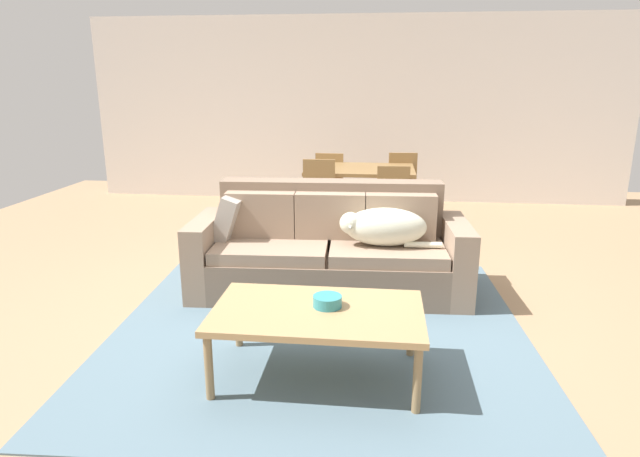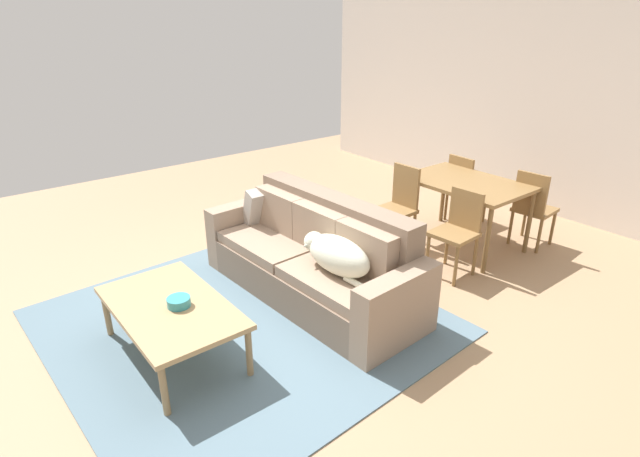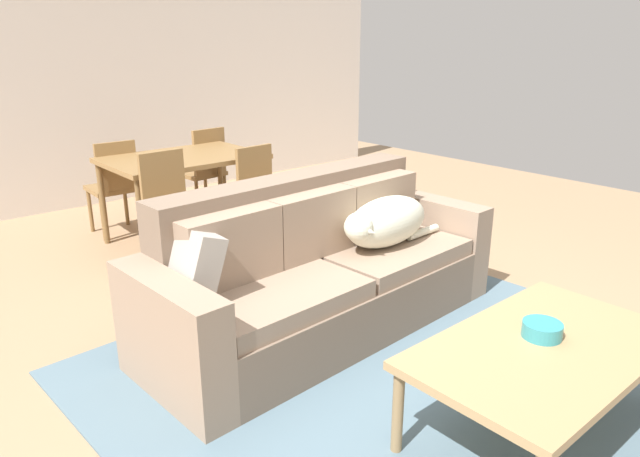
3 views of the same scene
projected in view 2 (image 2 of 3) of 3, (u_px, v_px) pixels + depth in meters
The scene contains 13 objects.
ground_plane at pixel (300, 300), 4.80m from camera, with size 10.00×10.00×0.00m, color #A2815E.
back_partition at pixel (547, 108), 6.55m from camera, with size 8.00×0.12×2.70m, color silver.
area_rug at pixel (243, 321), 4.46m from camera, with size 3.01×2.97×0.01m, color slate.
couch at pixel (315, 259), 4.78m from camera, with size 2.37×0.97×0.93m.
dog_on_left_cushion at pixel (336, 254), 4.28m from camera, with size 0.84×0.34×0.32m.
throw_pillow_by_left_arm at pixel (263, 206), 5.30m from camera, with size 0.15×0.39×0.39m, color #A9A095.
coffee_table at pixel (171, 310), 3.88m from camera, with size 1.28×0.75×0.46m.
bowl_on_coffee_table at pixel (179, 302), 3.84m from camera, with size 0.18×0.18×0.07m, color teal.
dining_table at pixel (466, 187), 5.67m from camera, with size 1.29×0.88×0.77m.
dining_chair_near_left at pixel (399, 203), 5.71m from camera, with size 0.41×0.41×0.94m.
dining_chair_near_right at pixel (458, 228), 5.10m from camera, with size 0.43×0.43×0.88m.
dining_chair_far_left at pixel (464, 186), 6.37m from camera, with size 0.41×0.41×0.88m.
dining_chair_far_right at pixel (533, 206), 5.70m from camera, with size 0.43×0.43×0.90m.
Camera 2 is at (3.35, -2.43, 2.53)m, focal length 28.50 mm.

